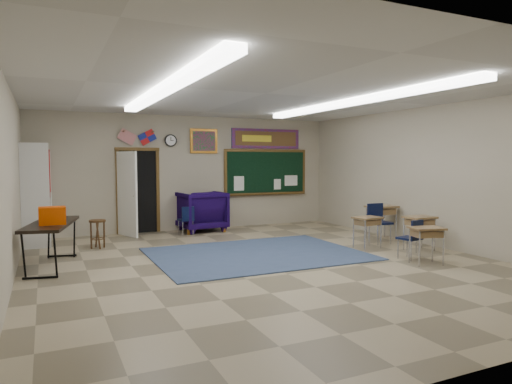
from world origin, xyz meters
name	(u,v)px	position (x,y,z in m)	size (l,w,h in m)	color
floor	(266,264)	(0.00, 0.00, 0.00)	(9.00, 9.00, 0.00)	tan
back_wall	(191,173)	(0.00, 4.50, 1.50)	(8.00, 0.04, 3.00)	#AFA48E
front_wall	(495,200)	(0.00, -4.50, 1.50)	(8.00, 0.04, 3.00)	#AFA48E
left_wall	(8,185)	(-4.00, 0.00, 1.50)	(0.04, 9.00, 3.00)	#AFA48E
right_wall	(434,176)	(4.00, 0.00, 1.50)	(0.04, 9.00, 3.00)	#AFA48E
ceiling	(266,93)	(0.00, 0.00, 3.00)	(8.00, 9.00, 0.04)	silver
area_rug	(257,254)	(0.20, 0.80, 0.01)	(4.00, 3.00, 0.02)	#364668
fluorescent_strips	(266,97)	(0.00, 0.00, 2.94)	(3.86, 6.00, 0.10)	white
doorway	(135,192)	(-1.50, 4.35, 1.06)	(1.10, 0.89, 2.16)	black
chalkboard	(266,173)	(2.20, 4.46, 1.46)	(2.55, 0.14, 1.30)	brown
bulletin_board	(266,139)	(2.20, 4.47, 2.45)	(2.10, 0.05, 0.55)	#A3140E
framed_art_print	(204,141)	(0.35, 4.47, 2.35)	(0.75, 0.05, 0.65)	#A66720
wall_clock	(171,140)	(-0.55, 4.47, 2.35)	(0.32, 0.05, 0.32)	black
wall_flags	(137,135)	(-1.40, 4.44, 2.48)	(1.16, 0.06, 0.70)	red
storage_cabinet	(36,194)	(-3.71, 3.85, 1.10)	(0.59, 1.25, 2.20)	silver
wingback_armchair	(201,211)	(0.14, 4.11, 0.52)	(1.11, 1.15, 1.04)	black
student_chair_reading	(186,220)	(-0.40, 3.67, 0.36)	(0.36, 0.36, 0.71)	black
student_chair_desk_a	(409,239)	(2.60, -0.78, 0.37)	(0.37, 0.37, 0.75)	black
student_chair_desk_b	(380,224)	(3.16, 0.71, 0.44)	(0.44, 0.44, 0.88)	black
student_desk_front_left	(367,231)	(2.55, 0.39, 0.37)	(0.60, 0.48, 0.66)	olive
student_desk_front_right	(381,220)	(3.57, 1.15, 0.44)	(0.66, 0.49, 0.78)	olive
student_desk_back_left	(426,244)	(2.56, -1.24, 0.37)	(0.63, 0.53, 0.66)	olive
student_desk_back_right	(419,231)	(3.37, -0.25, 0.39)	(0.59, 0.44, 0.70)	olive
folding_table	(52,243)	(-3.45, 1.34, 0.42)	(1.02, 1.96, 1.07)	black
wooden_stool	(98,234)	(-2.56, 2.77, 0.31)	(0.34, 0.34, 0.60)	#4D3017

